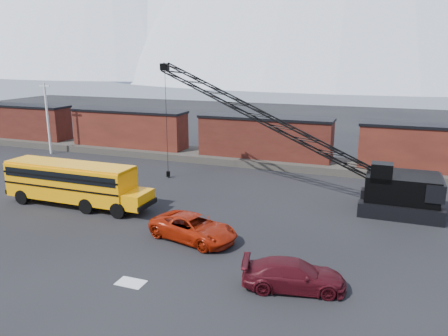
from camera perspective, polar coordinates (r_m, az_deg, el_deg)
The scene contains 12 objects.
ground at distance 25.83m, azimuth -8.19°, elevation -10.38°, with size 160.00×160.00×0.00m, color black.
gravel_berm at distance 45.19m, azimuth 5.27°, elevation 1.02°, with size 120.00×5.00×0.70m, color #48433B.
boxcar_west_far at distance 61.35m, azimuth -24.98°, elevation 5.57°, with size 13.70×3.10×4.17m.
boxcar_west_near at distance 51.23m, azimuth -12.24°, elevation 5.09°, with size 13.70×3.10×4.17m.
boxcar_mid at distance 44.70m, azimuth 5.34°, elevation 4.03°, with size 13.70×3.10×4.17m.
boxcar_east_near at distance 43.40m, azimuth 26.17°, elevation 2.29°, with size 13.70×3.10×4.17m.
utility_pole at distance 52.79m, azimuth -22.06°, elevation 6.16°, with size 1.40×0.24×8.00m.
snow_patch at distance 22.55m, azimuth -12.07°, elevation -14.44°, with size 1.40×0.90×0.02m, color silver.
school_bus at distance 33.86m, azimuth -18.98°, elevation -1.77°, with size 11.65×2.65×3.19m.
red_pickup at distance 26.51m, azimuth -4.02°, elevation -7.79°, with size 2.55×5.53×1.54m, color #9F1D07.
maroon_suv at distance 21.53m, azimuth 9.09°, elevation -13.63°, with size 2.00×4.91×1.42m, color #460C14.
crawler_crane at distance 34.38m, azimuth 6.18°, elevation 6.00°, with size 22.88×4.89×10.38m.
Camera 1 is at (11.58, -20.42, 10.77)m, focal length 35.00 mm.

